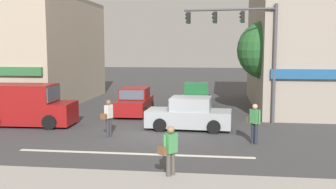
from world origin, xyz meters
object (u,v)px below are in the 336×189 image
object	(u,v)px
traffic_light_mast	(249,41)
pedestrian_foreground_with_bag	(170,150)
sedan_approaching_near	(135,102)
utility_pole_near_left	(33,52)
pedestrian_mid_crossing	(108,116)
utility_pole_far_right	(278,46)
pedestrian_far_side	(254,121)
sedan_crossing_leftbound	(196,95)
van_crossing_rightbound	(27,106)
street_tree	(267,50)
sedan_crossing_center	(189,115)

from	to	relation	value
traffic_light_mast	pedestrian_foreground_with_bag	distance (m)	10.77
traffic_light_mast	sedan_approaching_near	size ratio (longest dim) A/B	1.50
utility_pole_near_left	pedestrian_mid_crossing	size ratio (longest dim) A/B	4.23
pedestrian_foreground_with_bag	utility_pole_far_right	bearing A→B (deg)	71.78
traffic_light_mast	pedestrian_mid_crossing	world-z (taller)	traffic_light_mast
utility_pole_near_left	pedestrian_far_side	distance (m)	15.06
utility_pole_far_right	pedestrian_far_side	world-z (taller)	utility_pole_far_right
pedestrian_mid_crossing	pedestrian_far_side	bearing A→B (deg)	-3.63
utility_pole_near_left	pedestrian_far_side	bearing A→B (deg)	-28.57
sedan_crossing_leftbound	van_crossing_rightbound	bearing A→B (deg)	-135.77
street_tree	sedan_crossing_center	size ratio (longest dim) A/B	1.32
utility_pole_far_right	sedan_crossing_leftbound	xyz separation A→B (m)	(-5.45, -0.88, -3.38)
street_tree	pedestrian_mid_crossing	bearing A→B (deg)	-138.51
sedan_crossing_leftbound	sedan_approaching_near	world-z (taller)	same
sedan_crossing_leftbound	pedestrian_far_side	distance (m)	10.84
utility_pole_near_left	utility_pole_far_right	world-z (taller)	utility_pole_far_right
sedan_crossing_leftbound	pedestrian_mid_crossing	size ratio (longest dim) A/B	2.49
traffic_light_mast	pedestrian_foreground_with_bag	world-z (taller)	traffic_light_mast
sedan_approaching_near	pedestrian_far_side	distance (m)	9.18
sedan_crossing_center	van_crossing_rightbound	xyz separation A→B (m)	(-8.28, -0.13, 0.29)
pedestrian_mid_crossing	street_tree	bearing A→B (deg)	41.49
pedestrian_foreground_with_bag	sedan_crossing_center	bearing A→B (deg)	89.95
utility_pole_far_right	van_crossing_rightbound	size ratio (longest dim) A/B	1.69
sedan_crossing_leftbound	van_crossing_rightbound	size ratio (longest dim) A/B	0.89
pedestrian_foreground_with_bag	pedestrian_far_side	world-z (taller)	same
utility_pole_near_left	sedan_approaching_near	size ratio (longest dim) A/B	1.71
sedan_crossing_center	pedestrian_far_side	distance (m)	3.88
traffic_light_mast	pedestrian_far_side	bearing A→B (deg)	-91.05
pedestrian_foreground_with_bag	pedestrian_mid_crossing	bearing A→B (deg)	122.46
utility_pole_near_left	sedan_crossing_center	world-z (taller)	utility_pole_near_left
van_crossing_rightbound	traffic_light_mast	bearing A→B (deg)	11.84
van_crossing_rightbound	pedestrian_mid_crossing	size ratio (longest dim) A/B	2.79
street_tree	utility_pole_far_right	xyz separation A→B (m)	(1.22, 4.20, 0.28)
sedan_crossing_center	utility_pole_far_right	bearing A→B (deg)	58.42
utility_pole_far_right	traffic_light_mast	world-z (taller)	utility_pole_far_right
sedan_approaching_near	pedestrian_mid_crossing	bearing A→B (deg)	-88.72
sedan_crossing_center	pedestrian_foreground_with_bag	distance (m)	7.58
traffic_light_mast	sedan_approaching_near	world-z (taller)	traffic_light_mast
traffic_light_mast	street_tree	bearing A→B (deg)	62.97
street_tree	pedestrian_mid_crossing	xyz separation A→B (m)	(-7.56, -6.69, -2.86)
sedan_crossing_center	pedestrian_far_side	size ratio (longest dim) A/B	2.50
utility_pole_near_left	utility_pole_far_right	distance (m)	16.04
pedestrian_mid_crossing	pedestrian_far_side	xyz separation A→B (m)	(6.32, -0.40, 0.00)
pedestrian_foreground_with_bag	pedestrian_far_side	distance (m)	5.76
utility_pole_far_right	van_crossing_rightbound	distance (m)	16.53
traffic_light_mast	sedan_crossing_center	size ratio (longest dim) A/B	1.49
sedan_approaching_near	sedan_crossing_center	bearing A→B (deg)	-47.83
street_tree	pedestrian_far_side	world-z (taller)	street_tree
utility_pole_near_left	pedestrian_far_side	size ratio (longest dim) A/B	4.23
pedestrian_far_side	sedan_crossing_leftbound	bearing A→B (deg)	106.00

